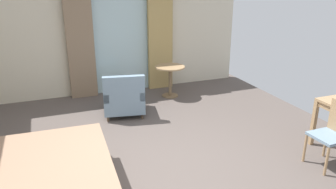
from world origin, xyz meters
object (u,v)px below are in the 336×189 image
(armchair_by_window, at_px, (124,98))
(round_cafe_table, at_px, (170,74))
(desk_chair, at_px, (334,131))
(bed, at_px, (14,189))

(armchair_by_window, bearing_deg, round_cafe_table, 28.61)
(desk_chair, height_order, armchair_by_window, desk_chair)
(bed, distance_m, round_cafe_table, 4.17)
(bed, relative_size, armchair_by_window, 2.38)
(round_cafe_table, bearing_deg, bed, -135.82)
(desk_chair, height_order, round_cafe_table, desk_chair)
(desk_chair, distance_m, round_cafe_table, 3.57)
(armchair_by_window, height_order, round_cafe_table, armchair_by_window)
(desk_chair, xyz_separation_m, round_cafe_table, (-1.05, 3.42, -0.01))
(bed, bearing_deg, armchair_by_window, 51.48)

